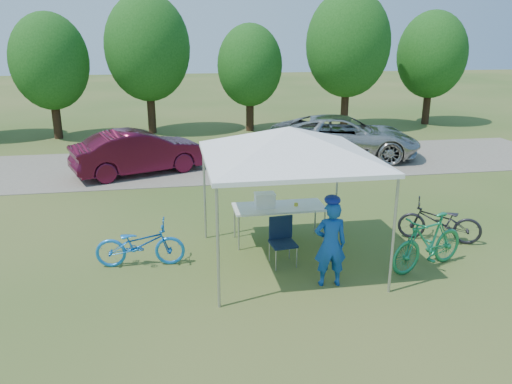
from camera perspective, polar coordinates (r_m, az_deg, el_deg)
ground at (r=10.10m, az=3.51°, el=-7.95°), size 100.00×100.00×0.00m
gravel_strip at (r=17.54m, az=-2.40°, el=3.28°), size 24.00×5.00×0.02m
canopy at (r=9.27m, az=3.82°, el=7.00°), size 4.53×4.53×3.00m
treeline at (r=22.99m, az=-5.30°, el=15.53°), size 24.89×4.28×6.30m
folding_table at (r=10.78m, az=2.64°, el=-1.84°), size 1.96×0.82×0.81m
folding_chair at (r=9.85m, az=2.98°, el=-5.09°), size 0.52×0.54×0.94m
cooler at (r=10.66m, az=1.02°, el=-0.92°), size 0.43×0.29×0.31m
ice_cream_cup at (r=10.79m, az=4.60°, el=-1.44°), size 0.09×0.09×0.06m
cyclist at (r=8.99m, az=8.49°, el=-5.90°), size 0.61×0.42×1.59m
bike_blue at (r=10.01m, az=-13.10°, el=-5.81°), size 1.75×0.70×0.90m
bike_green at (r=10.14m, az=19.08°, el=-5.45°), size 1.89×1.11×1.10m
bike_dark at (r=11.57m, az=20.26°, el=-3.20°), size 1.83×1.33×0.92m
minivan at (r=18.56m, az=9.99°, el=6.25°), size 5.91×3.98×1.50m
sedan at (r=16.54m, az=-13.14°, el=4.49°), size 4.50×2.90×1.40m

